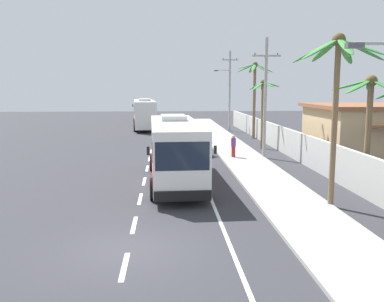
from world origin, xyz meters
TOP-DOWN VIEW (x-y plane):
  - ground_plane at (0.00, 0.00)m, footprint 160.00×160.00m
  - sidewalk_kerb at (6.80, 10.00)m, footprint 3.20×90.00m
  - lane_markings at (2.04, 14.46)m, footprint 3.46×71.00m
  - boundary_wall at (10.60, 14.00)m, footprint 0.24×60.00m
  - coach_bus_foreground at (1.71, 9.72)m, footprint 3.22×10.93m
  - coach_bus_far_lane at (-1.52, 40.36)m, footprint 3.69×12.56m
  - motorcycle_beside_bus at (4.39, 18.41)m, footprint 0.56×1.96m
  - pedestrian_near_kerb at (6.12, 16.90)m, footprint 0.36×0.36m
  - utility_pole_mid at (8.43, 17.14)m, footprint 2.06×0.24m
  - utility_pole_far at (8.69, 36.37)m, footprint 2.84×0.24m
  - palm_nearest at (10.19, 29.20)m, footprint 3.74×3.67m
  - palm_second at (11.04, 6.68)m, footprint 3.45×3.43m
  - palm_fourth at (9.42, 21.99)m, footprint 2.63×2.65m
  - palm_farthest at (8.38, 4.31)m, footprint 3.81×3.97m

SIDE VIEW (x-z plane):
  - ground_plane at x=0.00m, z-range 0.00..0.00m
  - lane_markings at x=2.04m, z-range 0.00..0.01m
  - sidewalk_kerb at x=6.80m, z-range 0.00..0.14m
  - motorcycle_beside_bus at x=4.39m, z-range -0.14..1.42m
  - pedestrian_near_kerb at x=6.12m, z-range 0.18..1.80m
  - boundary_wall at x=10.60m, z-range 0.00..2.03m
  - coach_bus_foreground at x=1.71m, z-range 0.07..3.67m
  - coach_bus_far_lane at x=-1.52m, z-range 0.08..3.91m
  - palm_fourth at x=9.42m, z-range 1.16..7.01m
  - palm_second at x=11.04m, z-range 1.28..7.02m
  - utility_pole_mid at x=8.43m, z-range 0.18..8.86m
  - utility_pole_far at x=8.69m, z-range 0.30..9.69m
  - palm_nearest at x=10.19m, z-range 1.80..9.53m
  - palm_farthest at x=8.38m, z-range 2.01..9.38m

